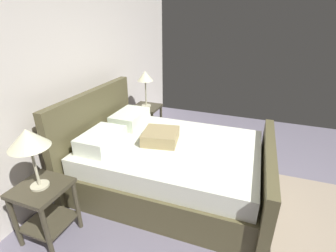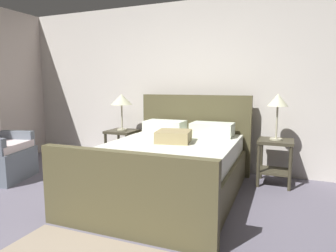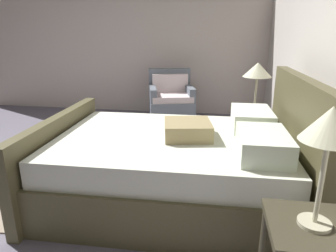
{
  "view_description": "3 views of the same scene",
  "coord_description": "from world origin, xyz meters",
  "px_view_note": "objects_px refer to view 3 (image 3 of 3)",
  "views": [
    {
      "loc": [
        -2.21,
        0.76,
        1.99
      ],
      "look_at": [
        0.2,
        1.67,
        0.84
      ],
      "focal_mm": 26.14,
      "sensor_mm": 36.0,
      "label": 1
    },
    {
      "loc": [
        1.51,
        -1.56,
        1.31
      ],
      "look_at": [
        0.15,
        1.72,
        0.82
      ],
      "focal_mm": 31.81,
      "sensor_mm": 36.0,
      "label": 2
    },
    {
      "loc": [
        2.72,
        2.0,
        1.51
      ],
      "look_at": [
        0.31,
        1.61,
        0.74
      ],
      "focal_mm": 32.26,
      "sensor_mm": 36.0,
      "label": 3
    }
  ],
  "objects_px": {
    "nightstand_left": "(253,126)",
    "table_lamp_left": "(257,71)",
    "bed": "(176,164)",
    "armchair": "(171,103)",
    "table_lamp_right": "(330,130)"
  },
  "relations": [
    {
      "from": "nightstand_left",
      "to": "table_lamp_left",
      "type": "bearing_deg",
      "value": 141.34
    },
    {
      "from": "bed",
      "to": "table_lamp_left",
      "type": "height_order",
      "value": "table_lamp_left"
    },
    {
      "from": "bed",
      "to": "armchair",
      "type": "bearing_deg",
      "value": -170.27
    },
    {
      "from": "nightstand_left",
      "to": "armchair",
      "type": "bearing_deg",
      "value": -137.03
    },
    {
      "from": "table_lamp_right",
      "to": "nightstand_left",
      "type": "distance_m",
      "value": 2.4
    },
    {
      "from": "armchair",
      "to": "bed",
      "type": "bearing_deg",
      "value": 9.73
    },
    {
      "from": "table_lamp_left",
      "to": "armchair",
      "type": "bearing_deg",
      "value": -137.03
    },
    {
      "from": "table_lamp_left",
      "to": "nightstand_left",
      "type": "bearing_deg",
      "value": -38.66
    },
    {
      "from": "bed",
      "to": "table_lamp_left",
      "type": "relative_size",
      "value": 3.98
    },
    {
      "from": "nightstand_left",
      "to": "armchair",
      "type": "height_order",
      "value": "armchair"
    },
    {
      "from": "nightstand_left",
      "to": "armchair",
      "type": "xyz_separation_m",
      "value": [
        -1.31,
        -1.22,
        -0.06
      ]
    },
    {
      "from": "bed",
      "to": "table_lamp_left",
      "type": "distance_m",
      "value": 1.57
    },
    {
      "from": "bed",
      "to": "table_lamp_left",
      "type": "bearing_deg",
      "value": 145.29
    },
    {
      "from": "bed",
      "to": "armchair",
      "type": "distance_m",
      "value": 2.49
    },
    {
      "from": "bed",
      "to": "nightstand_left",
      "type": "bearing_deg",
      "value": 145.29
    }
  ]
}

